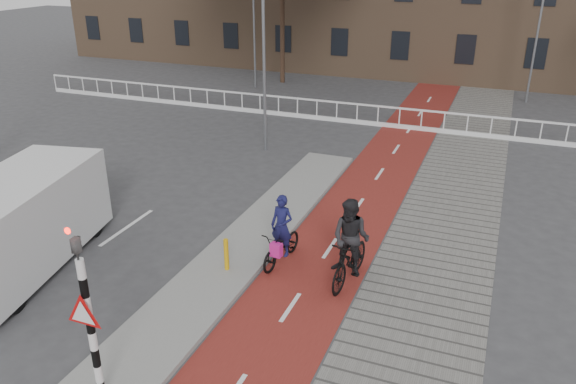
% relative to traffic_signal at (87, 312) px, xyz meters
% --- Properties ---
extents(ground, '(120.00, 120.00, 0.00)m').
position_rel_traffic_signal_xyz_m(ground, '(0.60, 2.02, -1.99)').
color(ground, '#38383A').
rests_on(ground, ground).
extents(bike_lane, '(2.50, 60.00, 0.01)m').
position_rel_traffic_signal_xyz_m(bike_lane, '(2.10, 12.02, -1.98)').
color(bike_lane, maroon).
rests_on(bike_lane, ground).
extents(sidewalk, '(3.00, 60.00, 0.01)m').
position_rel_traffic_signal_xyz_m(sidewalk, '(4.90, 12.02, -1.98)').
color(sidewalk, slate).
rests_on(sidewalk, ground).
extents(curb_island, '(1.80, 16.00, 0.12)m').
position_rel_traffic_signal_xyz_m(curb_island, '(-0.10, 6.02, -1.93)').
color(curb_island, gray).
rests_on(curb_island, ground).
extents(traffic_signal, '(0.80, 0.80, 3.68)m').
position_rel_traffic_signal_xyz_m(traffic_signal, '(0.00, 0.00, 0.00)').
color(traffic_signal, black).
rests_on(traffic_signal, curb_island).
extents(bollard, '(0.12, 0.12, 0.85)m').
position_rel_traffic_signal_xyz_m(bollard, '(0.05, 4.83, -1.44)').
color(bollard, '#D59C0B').
rests_on(bollard, curb_island).
extents(cyclist_near, '(0.85, 1.87, 1.90)m').
position_rel_traffic_signal_xyz_m(cyclist_near, '(1.15, 5.83, -1.35)').
color(cyclist_near, black).
rests_on(cyclist_near, bike_lane).
extents(cyclist_far, '(1.03, 2.14, 2.21)m').
position_rel_traffic_signal_xyz_m(cyclist_far, '(3.05, 5.56, -1.07)').
color(cyclist_far, black).
rests_on(cyclist_far, bike_lane).
extents(van, '(3.27, 5.82, 2.36)m').
position_rel_traffic_signal_xyz_m(van, '(-4.99, 3.21, -0.75)').
color(van, silver).
rests_on(van, ground).
extents(railing, '(28.00, 0.10, 0.99)m').
position_rel_traffic_signal_xyz_m(railing, '(-4.40, 19.02, -1.68)').
color(railing, silver).
rests_on(railing, ground).
extents(tree_mid, '(0.28, 0.28, 8.29)m').
position_rel_traffic_signal_xyz_m(tree_mid, '(-7.09, 26.15, 2.15)').
color(tree_mid, black).
rests_on(tree_mid, ground).
extents(streetlight_near, '(0.12, 0.12, 8.14)m').
position_rel_traffic_signal_xyz_m(streetlight_near, '(-2.90, 13.98, 2.08)').
color(streetlight_near, slate).
rests_on(streetlight_near, ground).
extents(streetlight_left, '(0.12, 0.12, 7.41)m').
position_rel_traffic_signal_xyz_m(streetlight_left, '(-8.09, 24.30, 1.71)').
color(streetlight_left, slate).
rests_on(streetlight_left, ground).
extents(streetlight_right, '(0.12, 0.12, 7.26)m').
position_rel_traffic_signal_xyz_m(streetlight_right, '(7.04, 26.40, 1.64)').
color(streetlight_right, slate).
rests_on(streetlight_right, ground).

